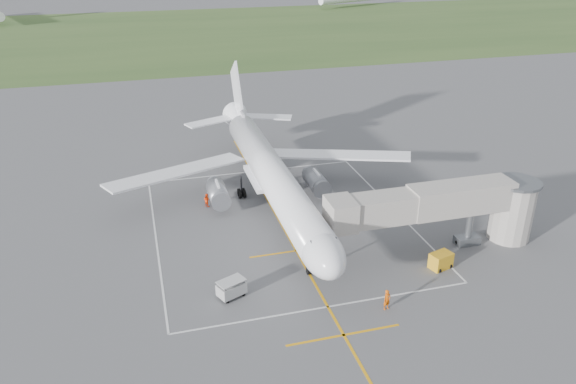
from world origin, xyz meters
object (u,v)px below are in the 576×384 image
object	(u,v)px
airliner	(271,173)
gpu_unit	(441,261)
jet_bridge	(453,207)
ramp_worker_wing	(207,200)
ramp_worker_nose	(387,300)
baggage_cart	(232,288)

from	to	relation	value
airliner	gpu_unit	xyz separation A→B (m)	(12.90, -17.68, -3.60)
jet_bridge	ramp_worker_wing	bearing A→B (deg)	144.68
airliner	ramp_worker_nose	bearing A→B (deg)	-77.66
airliner	jet_bridge	size ratio (longest dim) A/B	2.00
ramp_worker_nose	ramp_worker_wing	bearing A→B (deg)	101.12
airliner	baggage_cart	distance (m)	19.03
airliner	baggage_cart	world-z (taller)	airliner
airliner	ramp_worker_nose	world-z (taller)	airliner
gpu_unit	ramp_worker_wing	size ratio (longest dim) A/B	1.48
ramp_worker_nose	ramp_worker_wing	xyz separation A→B (m)	(-12.40, 24.62, -0.14)
gpu_unit	ramp_worker_wing	distance (m)	28.48
airliner	jet_bridge	distance (m)	21.22
ramp_worker_nose	airliner	bearing A→B (deg)	86.72
baggage_cart	ramp_worker_nose	distance (m)	13.99
jet_bridge	gpu_unit	xyz separation A→B (m)	(-2.83, -3.43, -3.95)
ramp_worker_wing	jet_bridge	bearing A→B (deg)	-165.91
baggage_cart	ramp_worker_nose	size ratio (longest dim) A/B	1.48
gpu_unit	baggage_cart	bearing A→B (deg)	161.76
baggage_cart	ramp_worker_wing	size ratio (longest dim) A/B	1.73
jet_bridge	gpu_unit	distance (m)	5.94
jet_bridge	airliner	bearing A→B (deg)	137.81
airliner	ramp_worker_nose	distance (m)	23.20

